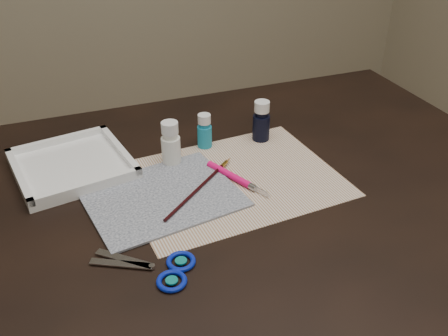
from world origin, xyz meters
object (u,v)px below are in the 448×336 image
object	(u,v)px
scissors	(141,268)
canvas	(162,196)
palette_tray	(72,164)
paint_bottle_navy	(261,121)
paint_bottle_cyan	(205,131)
paper	(232,180)
paint_bottle_white	(171,143)

from	to	relation	value
scissors	canvas	bearing A→B (deg)	-86.70
scissors	palette_tray	distance (m)	0.35
paint_bottle_navy	scissors	distance (m)	0.48
canvas	paint_bottle_cyan	bearing A→B (deg)	48.49
paper	palette_tray	xyz separation A→B (m)	(-0.29, 0.15, 0.01)
canvas	paint_bottle_cyan	size ratio (longest dim) A/B	3.50
palette_tray	paint_bottle_cyan	bearing A→B (deg)	-1.08
paint_bottle_white	palette_tray	distance (m)	0.21
paint_bottle_navy	palette_tray	distance (m)	0.42
paint_bottle_cyan	canvas	bearing A→B (deg)	-131.51
paper	palette_tray	distance (m)	0.33
paint_bottle_white	palette_tray	size ratio (longest dim) A/B	0.44
scissors	paper	bearing A→B (deg)	-112.59
canvas	scissors	xyz separation A→B (m)	(-0.08, -0.18, 0.00)
paint_bottle_cyan	paint_bottle_white	bearing A→B (deg)	-153.58
paint_bottle_cyan	paint_bottle_navy	size ratio (longest dim) A/B	0.83
paper	canvas	size ratio (longest dim) A/B	1.51
paper	scissors	bearing A→B (deg)	-140.52
paper	palette_tray	size ratio (longest dim) A/B	1.89
scissors	paint_bottle_navy	bearing A→B (deg)	-109.61
canvas	scissors	world-z (taller)	scissors
paint_bottle_navy	scissors	size ratio (longest dim) A/B	0.52
canvas	paint_bottle_navy	xyz separation A→B (m)	(0.27, 0.15, 0.04)
paper	paint_bottle_white	size ratio (longest dim) A/B	4.30
palette_tray	paint_bottle_white	bearing A→B (deg)	-13.95
paint_bottle_white	paint_bottle_navy	world-z (taller)	paint_bottle_white
paper	scissors	distance (m)	0.30
canvas	palette_tray	distance (m)	0.22
palette_tray	paint_bottle_navy	bearing A→B (deg)	-2.63
paint_bottle_white	scissors	world-z (taller)	paint_bottle_white
paint_bottle_cyan	paint_bottle_navy	distance (m)	0.13
canvas	palette_tray	size ratio (longest dim) A/B	1.25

